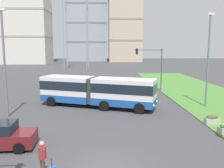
% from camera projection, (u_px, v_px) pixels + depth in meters
% --- Properties ---
extents(ground_plane, '(260.00, 260.00, 0.00)m').
position_uv_depth(ground_plane, '(107.00, 168.00, 12.15)').
color(ground_plane, '#424244').
extents(articulated_bus, '(11.87, 6.55, 3.00)m').
position_uv_depth(articulated_bus, '(97.00, 91.00, 24.49)').
color(articulated_bus, white).
rests_on(articulated_bus, ground).
extents(car_white_van, '(4.41, 2.03, 1.58)m').
position_uv_depth(car_white_van, '(62.00, 85.00, 34.71)').
color(car_white_van, silver).
rests_on(car_white_van, ground).
extents(pedestrian_crossing, '(0.36, 0.50, 1.74)m').
position_uv_depth(pedestrian_crossing, '(42.00, 156.00, 11.14)').
color(pedestrian_crossing, '#4C4238').
rests_on(pedestrian_crossing, ground).
extents(flower_planter_2, '(1.10, 0.56, 0.74)m').
position_uv_depth(flower_planter_2, '(212.00, 119.00, 18.97)').
color(flower_planter_2, '#B7AD9E').
rests_on(flower_planter_2, grass_median).
extents(traffic_light_far_right, '(3.85, 0.28, 5.87)m').
position_uv_depth(traffic_light_far_right, '(153.00, 62.00, 33.54)').
color(traffic_light_far_right, '#474C51').
rests_on(traffic_light_far_right, ground).
extents(streetlight_left, '(0.70, 0.28, 9.17)m').
position_uv_depth(streetlight_left, '(4.00, 59.00, 20.44)').
color(streetlight_left, slate).
rests_on(streetlight_left, ground).
extents(streetlight_median, '(0.70, 0.28, 9.28)m').
position_uv_depth(streetlight_median, '(208.00, 57.00, 23.99)').
color(streetlight_median, slate).
rests_on(streetlight_median, ground).
extents(apartment_tower_westcentre, '(18.29, 17.53, 50.17)m').
position_uv_depth(apartment_tower_westcentre, '(87.00, 7.00, 113.94)').
color(apartment_tower_westcentre, '#9EA3AD').
rests_on(apartment_tower_westcentre, ground).
extents(apartment_tower_centre, '(14.24, 14.54, 44.16)m').
position_uv_depth(apartment_tower_centre, '(125.00, 11.00, 106.80)').
color(apartment_tower_centre, '#C6B299').
rests_on(apartment_tower_centre, ground).
extents(transmission_pylon, '(9.00, 6.24, 33.55)m').
position_uv_depth(transmission_pylon, '(75.00, 2.00, 65.21)').
color(transmission_pylon, gray).
rests_on(transmission_pylon, ground).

